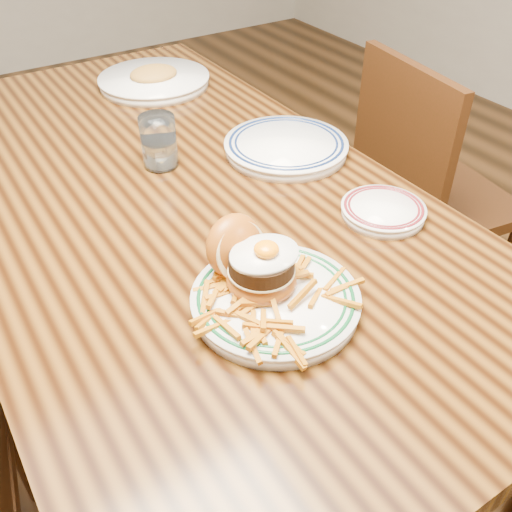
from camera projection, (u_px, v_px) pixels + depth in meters
floor at (196, 412)px, 1.63m from camera, size 6.00×6.00×0.00m
table at (175, 222)px, 1.22m from camera, size 0.85×1.60×0.75m
chair_right at (424, 192)px, 1.70m from camera, size 0.46×0.46×0.86m
main_plate at (269, 286)px, 0.87m from camera, size 0.26×0.28×0.13m
side_plate at (383, 210)px, 1.07m from camera, size 0.16×0.16×0.02m
rear_plate at (286, 146)px, 1.27m from camera, size 0.28×0.28×0.03m
water_glass at (159, 145)px, 1.21m from camera, size 0.08×0.08×0.11m
far_plate at (154, 80)px, 1.57m from camera, size 0.30×0.30×0.05m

